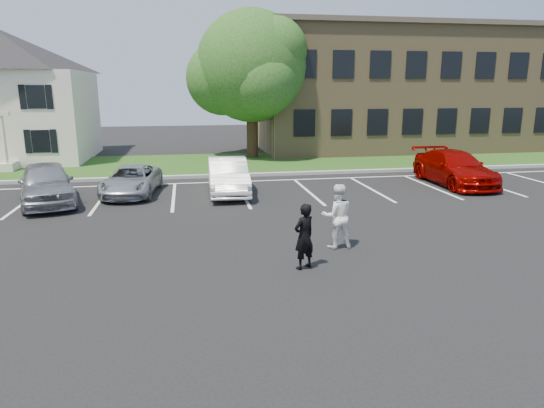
% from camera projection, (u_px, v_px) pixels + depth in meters
% --- Properties ---
extents(ground_plane, '(90.00, 90.00, 0.00)m').
position_uv_depth(ground_plane, '(279.00, 261.00, 12.38)').
color(ground_plane, black).
rests_on(ground_plane, ground).
extents(curb, '(40.00, 0.30, 0.15)m').
position_uv_depth(curb, '(233.00, 175.00, 23.84)').
color(curb, gray).
rests_on(curb, ground).
extents(grass_strip, '(44.00, 8.00, 0.08)m').
position_uv_depth(grass_strip, '(226.00, 164.00, 27.68)').
color(grass_strip, '#1C3E0E').
rests_on(grass_strip, ground).
extents(stall_lines, '(34.00, 5.36, 0.01)m').
position_uv_depth(stall_lines, '(272.00, 188.00, 21.18)').
color(stall_lines, white).
rests_on(stall_lines, ground).
extents(office_building, '(22.40, 10.40, 8.30)m').
position_uv_depth(office_building, '(413.00, 89.00, 34.81)').
color(office_building, '#8E774D').
rests_on(office_building, ground).
extents(tree, '(7.80, 7.20, 8.80)m').
position_uv_depth(tree, '(253.00, 69.00, 28.99)').
color(tree, black).
rests_on(tree, ground).
extents(man_black_suit, '(0.71, 0.63, 1.63)m').
position_uv_depth(man_black_suit, '(304.00, 236.00, 11.67)').
color(man_black_suit, black).
rests_on(man_black_suit, ground).
extents(man_white_shirt, '(0.88, 0.70, 1.78)m').
position_uv_depth(man_white_shirt, '(337.00, 216.00, 13.19)').
color(man_white_shirt, white).
rests_on(man_white_shirt, ground).
extents(car_silver_west, '(3.08, 4.95, 1.57)m').
position_uv_depth(car_silver_west, '(46.00, 183.00, 18.21)').
color(car_silver_west, '#A0A0A5').
rests_on(car_silver_west, ground).
extents(car_silver_minivan, '(2.44, 4.42, 1.17)m').
position_uv_depth(car_silver_minivan, '(132.00, 180.00, 19.82)').
color(car_silver_minivan, '#A8ACB0').
rests_on(car_silver_minivan, ground).
extents(car_white_sedan, '(1.65, 4.46, 1.46)m').
position_uv_depth(car_white_sedan, '(228.00, 176.00, 19.98)').
color(car_white_sedan, white).
rests_on(car_white_sedan, ground).
extents(car_red_compact, '(2.13, 5.17, 1.50)m').
position_uv_depth(car_red_compact, '(454.00, 168.00, 21.84)').
color(car_red_compact, '#890300').
rests_on(car_red_compact, ground).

